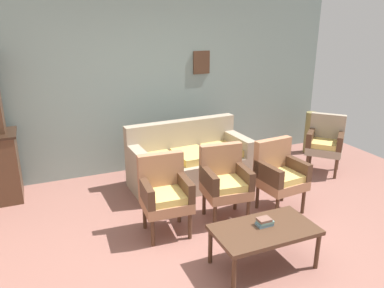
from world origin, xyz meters
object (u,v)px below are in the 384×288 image
(wingback_chair_by_fireplace, at_px, (325,141))
(coffee_table, at_px, (264,232))
(floor_vase_by_wall, at_px, (310,132))
(armchair_by_doorway, at_px, (225,180))
(floral_couch, at_px, (189,163))
(armchair_near_cabinet, at_px, (165,192))
(armchair_row_middle, at_px, (279,173))
(book_stack_on_table, at_px, (264,222))

(wingback_chair_by_fireplace, relative_size, coffee_table, 0.90)
(wingback_chair_by_fireplace, height_order, floor_vase_by_wall, wingback_chair_by_fireplace)
(floor_vase_by_wall, bearing_deg, wingback_chair_by_fireplace, -115.17)
(armchair_by_doorway, relative_size, coffee_table, 0.90)
(armchair_by_doorway, bearing_deg, wingback_chair_by_fireplace, 17.93)
(floral_couch, xyz_separation_m, floor_vase_by_wall, (2.52, 0.42, 0.04))
(floral_couch, bearing_deg, coffee_table, -92.09)
(armchair_near_cabinet, xyz_separation_m, armchair_by_doorway, (0.76, 0.02, 0.00))
(armchair_near_cabinet, bearing_deg, coffee_table, -55.11)
(coffee_table, bearing_deg, armchair_row_middle, 48.37)
(armchair_near_cabinet, bearing_deg, book_stack_on_table, -52.85)
(armchair_row_middle, distance_m, floor_vase_by_wall, 2.37)
(wingback_chair_by_fireplace, distance_m, coffee_table, 2.78)
(wingback_chair_by_fireplace, distance_m, floor_vase_by_wall, 0.89)
(armchair_row_middle, xyz_separation_m, book_stack_on_table, (-0.79, -0.87, -0.04))
(armchair_row_middle, bearing_deg, wingback_chair_by_fireplace, 28.68)
(armchair_near_cabinet, height_order, book_stack_on_table, armchair_near_cabinet)
(book_stack_on_table, bearing_deg, wingback_chair_by_fireplace, 36.74)
(armchair_by_doorway, xyz_separation_m, floor_vase_by_wall, (2.50, 1.49, -0.13))
(wingback_chair_by_fireplace, bearing_deg, floral_couch, 169.88)
(floral_couch, relative_size, armchair_near_cabinet, 1.95)
(book_stack_on_table, distance_m, floor_vase_by_wall, 3.54)
(wingback_chair_by_fireplace, xyz_separation_m, coffee_table, (-2.22, -1.68, -0.12))
(coffee_table, bearing_deg, armchair_by_doorway, 84.93)
(wingback_chair_by_fireplace, bearing_deg, coffee_table, -142.82)
(coffee_table, xyz_separation_m, book_stack_on_table, (0.02, 0.04, 0.08))
(armchair_by_doorway, bearing_deg, floor_vase_by_wall, 30.70)
(floor_vase_by_wall, bearing_deg, coffee_table, -136.27)
(armchair_near_cabinet, height_order, floor_vase_by_wall, armchair_near_cabinet)
(armchair_row_middle, xyz_separation_m, wingback_chair_by_fireplace, (1.41, 0.77, 0.00))
(wingback_chair_by_fireplace, bearing_deg, armchair_near_cabinet, -166.18)
(floral_couch, distance_m, armchair_by_doorway, 1.08)
(armchair_near_cabinet, relative_size, wingback_chair_by_fireplace, 1.00)
(armchair_row_middle, xyz_separation_m, coffee_table, (-0.81, -0.91, -0.12))
(armchair_near_cabinet, relative_size, floor_vase_by_wall, 1.21)
(armchair_by_doorway, bearing_deg, coffee_table, -95.07)
(armchair_near_cabinet, relative_size, book_stack_on_table, 5.66)
(armchair_near_cabinet, xyz_separation_m, wingback_chair_by_fireplace, (2.89, 0.71, 0.00))
(floral_couch, height_order, armchair_row_middle, same)
(armchair_near_cabinet, xyz_separation_m, floor_vase_by_wall, (3.27, 1.51, -0.13))
(floral_couch, distance_m, book_stack_on_table, 2.02)
(armchair_row_middle, relative_size, coffee_table, 0.90)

